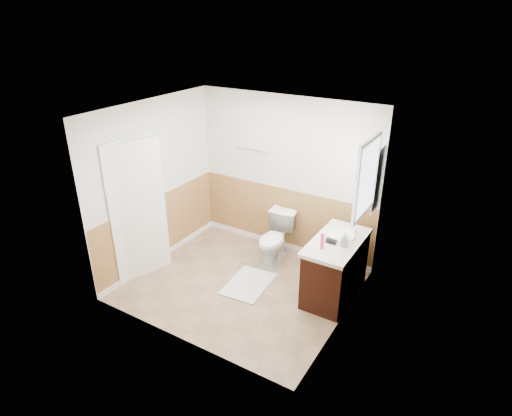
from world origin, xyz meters
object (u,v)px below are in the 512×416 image
Objects in this scene: vanity_cabinet at (335,270)px; lotion_bottle at (322,241)px; soap_dispenser at (345,239)px; toilet at (275,239)px; bath_mat at (248,284)px.

lotion_bottle is (-0.10, -0.30, 0.56)m from vanity_cabinet.
vanity_cabinet is 0.56m from soap_dispenser.
toilet is at bearing 148.09° from lotion_bottle.
soap_dispenser is (1.25, 0.34, 0.94)m from bath_mat.
soap_dispenser reaches higher than vanity_cabinet.
vanity_cabinet is (1.13, 0.42, 0.39)m from bath_mat.
lotion_bottle is at bearing 6.84° from bath_mat.
bath_mat is at bearing -159.47° from vanity_cabinet.
soap_dispenser is (0.12, -0.09, 0.55)m from vanity_cabinet.
lotion_bottle reaches higher than toilet.
bath_mat is at bearing -164.91° from soap_dispenser.
lotion_bottle is 1.16× the size of soap_dispenser.
toilet is at bearing 161.12° from soap_dispenser.
bath_mat is 1.60m from soap_dispenser.
toilet is 3.49× the size of lotion_bottle.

